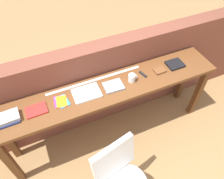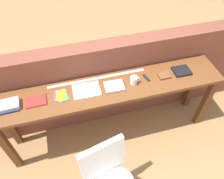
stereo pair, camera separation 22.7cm
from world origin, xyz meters
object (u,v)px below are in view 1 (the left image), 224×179
at_px(book_stack_leftmost, 8,118).
at_px(mug, 132,78).
at_px(multitool_folded, 143,74).
at_px(chair_white_moulded, 121,177).
at_px(pamphlet_pile_colourful, 61,101).
at_px(book_open_centre, 87,93).
at_px(leather_journal_brown, 160,70).
at_px(magazine_cycling, 36,110).
at_px(book_repair_rightmost, 175,64).

distance_m(book_stack_leftmost, mug, 1.29).
bearing_deg(multitool_folded, mug, -167.93).
height_order(chair_white_moulded, pamphlet_pile_colourful, chair_white_moulded).
distance_m(book_stack_leftmost, book_open_centre, 0.77).
xyz_separation_m(book_stack_leftmost, leather_journal_brown, (1.65, 0.00, -0.02)).
relative_size(book_stack_leftmost, multitool_folded, 2.06).
distance_m(magazine_cycling, leather_journal_brown, 1.39).
bearing_deg(book_stack_leftmost, book_open_centre, 0.81).
relative_size(book_open_centre, leather_journal_brown, 2.18).
height_order(chair_white_moulded, book_repair_rightmost, book_repair_rightmost).
distance_m(book_open_centre, multitool_folded, 0.67).
bearing_deg(leather_journal_brown, pamphlet_pile_colourful, 177.54).
bearing_deg(book_repair_rightmost, chair_white_moulded, -142.11).
height_order(book_stack_leftmost, book_repair_rightmost, book_stack_leftmost).
bearing_deg(book_open_centre, mug, -1.03).
distance_m(multitool_folded, leather_journal_brown, 0.20).
bearing_deg(chair_white_moulded, pamphlet_pile_colourful, 110.15).
bearing_deg(multitool_folded, magazine_cycling, -178.94).
xyz_separation_m(pamphlet_pile_colourful, multitool_folded, (0.94, 0.01, 0.00)).
distance_m(chair_white_moulded, book_open_centre, 0.88).
bearing_deg(pamphlet_pile_colourful, book_repair_rightmost, -0.01).
relative_size(chair_white_moulded, book_open_centre, 3.14).
height_order(pamphlet_pile_colourful, book_open_centre, book_open_centre).
distance_m(chair_white_moulded, book_stack_leftmost, 1.19).
distance_m(chair_white_moulded, pamphlet_pile_colourful, 0.93).
bearing_deg(leather_journal_brown, book_open_centre, 177.74).
relative_size(chair_white_moulded, book_stack_leftmost, 3.93).
bearing_deg(mug, book_repair_rightmost, 2.63).
relative_size(book_stack_leftmost, magazine_cycling, 1.13).
height_order(book_stack_leftmost, mug, mug).
bearing_deg(leather_journal_brown, book_stack_leftmost, 178.45).
bearing_deg(magazine_cycling, book_stack_leftmost, 179.72).
bearing_deg(multitool_folded, leather_journal_brown, -6.98).
relative_size(pamphlet_pile_colourful, book_open_centre, 0.64).
height_order(book_open_centre, book_repair_rightmost, book_repair_rightmost).
distance_m(magazine_cycling, multitool_folded, 1.19).
bearing_deg(leather_journal_brown, mug, 179.85).
relative_size(mug, leather_journal_brown, 0.85).
bearing_deg(leather_journal_brown, book_repair_rightmost, 3.06).
relative_size(book_stack_leftmost, pamphlet_pile_colourful, 1.26).
bearing_deg(multitool_folded, book_repair_rightmost, -0.95).
distance_m(pamphlet_pile_colourful, book_open_centre, 0.26).
bearing_deg(book_stack_leftmost, pamphlet_pile_colourful, 2.05).
relative_size(mug, multitool_folded, 1.00).
relative_size(book_stack_leftmost, book_open_centre, 0.80).
distance_m(chair_white_moulded, magazine_cycling, 1.03).
distance_m(book_stack_leftmost, pamphlet_pile_colourful, 0.51).
relative_size(magazine_cycling, multitool_folded, 1.83).
xyz_separation_m(book_open_centre, leather_journal_brown, (0.87, -0.01, 0.00)).
bearing_deg(leather_journal_brown, magazine_cycling, 178.32).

